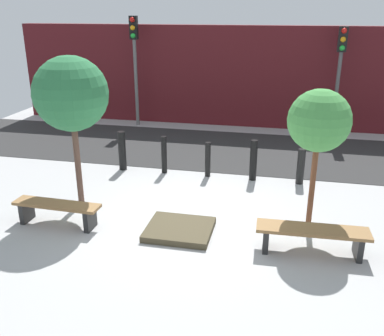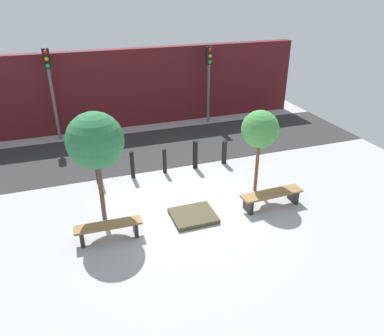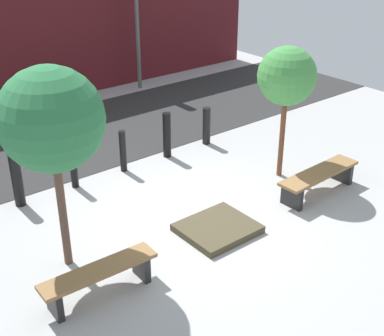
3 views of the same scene
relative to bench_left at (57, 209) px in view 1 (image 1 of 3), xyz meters
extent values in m
plane|color=#A8A8A8|center=(2.44, 0.78, -0.34)|extent=(18.00, 18.00, 0.00)
cube|color=#2C2C2C|center=(2.44, 5.49, -0.34)|extent=(18.00, 4.00, 0.01)
cube|color=#511419|center=(2.44, 8.62, 1.42)|extent=(16.20, 0.50, 3.52)
cube|color=black|center=(-0.70, 0.02, -0.13)|extent=(0.11, 0.39, 0.41)
cube|color=black|center=(0.70, -0.02, -0.13)|extent=(0.11, 0.39, 0.41)
cube|color=olive|center=(0.00, 0.00, 0.10)|extent=(1.78, 0.45, 0.06)
cube|color=black|center=(4.10, -0.03, -0.13)|extent=(0.12, 0.47, 0.42)
cube|color=black|center=(5.68, 0.03, -0.13)|extent=(0.12, 0.47, 0.42)
cube|color=olive|center=(4.89, 0.00, 0.11)|extent=(1.96, 0.53, 0.06)
cube|color=#483F2B|center=(2.44, 0.20, -0.28)|extent=(1.25, 1.10, 0.13)
cylinder|color=brown|center=(0.00, 1.02, 0.67)|extent=(0.13, 0.13, 2.02)
sphere|color=#2D7443|center=(0.00, 1.02, 2.10)|extent=(1.53, 1.53, 1.53)
cylinder|color=brown|center=(4.89, 1.02, 0.57)|extent=(0.11, 0.11, 1.83)
sphere|color=#469546|center=(4.89, 1.02, 1.81)|extent=(1.16, 1.16, 1.16)
cylinder|color=black|center=(0.13, 3.24, 0.19)|extent=(0.20, 0.20, 1.05)
cylinder|color=black|center=(1.29, 3.24, 0.16)|extent=(0.14, 0.14, 0.99)
cylinder|color=black|center=(2.44, 3.24, 0.11)|extent=(0.14, 0.14, 0.91)
cylinder|color=black|center=(3.60, 3.24, 0.18)|extent=(0.18, 0.18, 1.04)
cylinder|color=black|center=(4.75, 3.24, 0.11)|extent=(0.19, 0.19, 0.89)
cylinder|color=slate|center=(-1.01, 7.79, 1.57)|extent=(0.12, 0.12, 3.83)
cube|color=black|center=(-1.01, 7.79, 3.10)|extent=(0.28, 0.16, 0.78)
sphere|color=red|center=(-1.01, 7.68, 3.36)|extent=(0.17, 0.17, 0.17)
sphere|color=orange|center=(-1.01, 7.68, 3.10)|extent=(0.17, 0.17, 0.17)
sphere|color=green|center=(-1.01, 7.68, 2.84)|extent=(0.17, 0.17, 0.17)
cylinder|color=#555555|center=(5.90, 7.79, 1.43)|extent=(0.12, 0.12, 3.54)
cube|color=black|center=(5.90, 7.79, 2.81)|extent=(0.28, 0.16, 0.78)
sphere|color=red|center=(5.90, 7.68, 3.07)|extent=(0.17, 0.17, 0.17)
sphere|color=orange|center=(5.90, 7.68, 2.81)|extent=(0.17, 0.17, 0.17)
sphere|color=green|center=(5.90, 7.68, 2.55)|extent=(0.17, 0.17, 0.17)
camera|label=1|loc=(4.23, -6.89, 3.73)|focal=40.00mm
camera|label=2|loc=(-0.61, -8.36, 5.84)|focal=35.00mm
camera|label=3|loc=(-2.83, -5.65, 4.82)|focal=50.00mm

